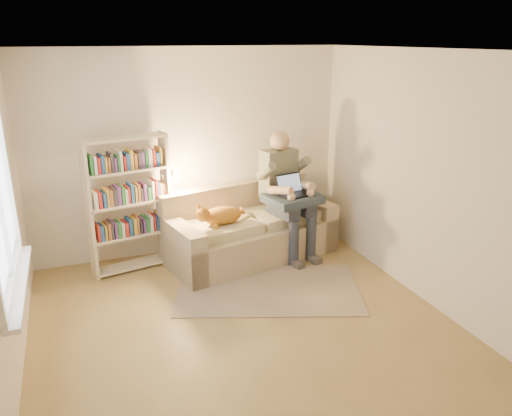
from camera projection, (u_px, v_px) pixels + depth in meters
name	position (u px, v px, depth m)	size (l,w,h in m)	color
floor	(250.00, 335.00, 4.76)	(4.50, 4.50, 0.00)	olive
ceiling	(249.00, 50.00, 3.92)	(4.00, 4.50, 0.02)	white
wall_right	(437.00, 184.00, 5.01)	(0.02, 4.50, 2.60)	silver
wall_back	(189.00, 153.00, 6.33)	(4.00, 0.02, 2.60)	silver
wall_front	(413.00, 351.00, 2.35)	(4.00, 0.02, 2.60)	silver
window	(4.00, 219.00, 3.84)	(0.12, 1.52, 1.69)	white
sofa	(249.00, 232.00, 6.40)	(2.28, 1.38, 0.90)	tan
person	(285.00, 188.00, 6.32)	(0.58, 0.79, 1.59)	slate
cat	(218.00, 216.00, 5.91)	(0.70, 0.36, 0.26)	orange
blanket	(296.00, 198.00, 6.25)	(0.64, 0.52, 0.10)	#273444
laptop	(296.00, 189.00, 6.23)	(0.43, 0.39, 0.32)	black
bookshelf	(129.00, 198.00, 5.87)	(1.12, 0.44, 1.64)	beige
rug	(268.00, 289.00, 5.62)	(2.03, 1.20, 0.01)	gray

